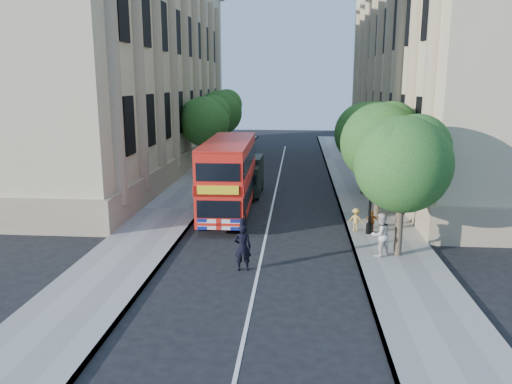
% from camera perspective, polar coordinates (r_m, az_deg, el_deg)
% --- Properties ---
extents(ground, '(120.00, 120.00, 0.00)m').
position_cam_1_polar(ground, '(19.19, 0.04, -10.04)').
color(ground, black).
rests_on(ground, ground).
extents(pavement_right, '(3.50, 80.00, 0.12)m').
position_cam_1_polar(pavement_right, '(28.92, 13.18, -2.44)').
color(pavement_right, gray).
rests_on(pavement_right, ground).
extents(pavement_left, '(3.50, 80.00, 0.12)m').
position_cam_1_polar(pavement_left, '(29.51, -9.51, -1.98)').
color(pavement_left, gray).
rests_on(pavement_left, ground).
extents(building_right, '(12.00, 38.00, 18.00)m').
position_cam_1_polar(building_right, '(43.47, 21.97, 13.81)').
color(building_right, '#C4B088').
rests_on(building_right, ground).
extents(building_left, '(12.00, 38.00, 18.00)m').
position_cam_1_polar(building_left, '(44.40, -15.78, 14.18)').
color(building_left, '#C4B088').
rests_on(building_left, ground).
extents(tree_right_near, '(4.00, 4.00, 6.08)m').
position_cam_1_polar(tree_right_near, '(21.37, 16.59, 3.62)').
color(tree_right_near, '#473828').
rests_on(tree_right_near, ground).
extents(tree_right_mid, '(4.20, 4.20, 6.37)m').
position_cam_1_polar(tree_right_mid, '(27.20, 14.12, 5.99)').
color(tree_right_mid, '#473828').
rests_on(tree_right_mid, ground).
extents(tree_right_far, '(4.00, 4.00, 6.15)m').
position_cam_1_polar(tree_right_far, '(33.12, 12.48, 6.95)').
color(tree_right_far, '#473828').
rests_on(tree_right_far, ground).
extents(tree_left_far, '(4.00, 4.00, 6.30)m').
position_cam_1_polar(tree_left_far, '(40.49, -5.82, 8.33)').
color(tree_left_far, '#473828').
rests_on(tree_left_far, ground).
extents(tree_left_back, '(4.20, 4.20, 6.65)m').
position_cam_1_polar(tree_left_back, '(48.34, -4.07, 9.34)').
color(tree_left_back, '#473828').
rests_on(tree_left_back, ground).
extents(lamp_post, '(0.32, 0.32, 5.16)m').
position_cam_1_polar(lamp_post, '(24.41, 13.03, 0.73)').
color(lamp_post, black).
rests_on(lamp_post, pavement_right).
extents(double_decker_bus, '(2.59, 8.99, 4.12)m').
position_cam_1_polar(double_decker_bus, '(27.79, -3.11, 1.97)').
color(double_decker_bus, red).
rests_on(double_decker_bus, ground).
extents(box_van, '(1.85, 4.36, 2.48)m').
position_cam_1_polar(box_van, '(32.87, -0.98, 1.74)').
color(box_van, black).
rests_on(box_van, ground).
extents(police_constable, '(0.74, 0.53, 1.89)m').
position_cam_1_polar(police_constable, '(19.84, -1.54, -6.35)').
color(police_constable, black).
rests_on(police_constable, ground).
extents(woman_pedestrian, '(1.15, 1.07, 1.88)m').
position_cam_1_polar(woman_pedestrian, '(21.70, 14.03, -4.75)').
color(woman_pedestrian, silver).
rests_on(woman_pedestrian, pavement_right).
extents(child_a, '(0.69, 0.41, 1.10)m').
position_cam_1_polar(child_a, '(25.06, 13.10, -3.31)').
color(child_a, '#C26B22').
rests_on(child_a, pavement_right).
extents(child_b, '(0.83, 0.63, 1.15)m').
position_cam_1_polar(child_b, '(25.15, 11.34, -3.11)').
color(child_b, gold).
rests_on(child_b, pavement_right).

